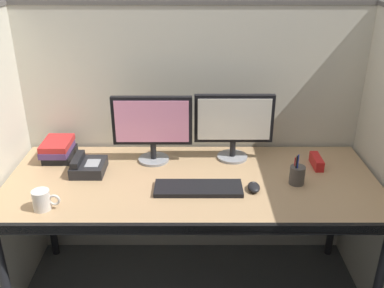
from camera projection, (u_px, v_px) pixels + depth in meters
name	position (u px, v px, depth m)	size (l,w,h in m)	color
cubicle_partition_rear	(192.00, 136.00, 2.59)	(2.21, 0.06, 1.57)	beige
desk	(192.00, 190.00, 2.21)	(1.90, 0.80, 0.74)	tan
monitor_left	(152.00, 125.00, 2.31)	(0.43, 0.17, 0.37)	gray
monitor_right	(234.00, 122.00, 2.34)	(0.43, 0.17, 0.37)	gray
keyboard_main	(198.00, 188.00, 2.11)	(0.43, 0.15, 0.02)	black
computer_mouse	(254.00, 187.00, 2.10)	(0.06, 0.10, 0.04)	black
desk_phone	(88.00, 166.00, 2.27)	(0.17, 0.19, 0.09)	black
pen_cup	(297.00, 175.00, 2.15)	(0.08, 0.08, 0.17)	#4C4742
coffee_mug	(42.00, 200.00, 1.94)	(0.13, 0.08, 0.09)	silver
red_stapler	(316.00, 161.00, 2.33)	(0.04, 0.15, 0.06)	red
book_stack	(58.00, 149.00, 2.41)	(0.16, 0.22, 0.11)	black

